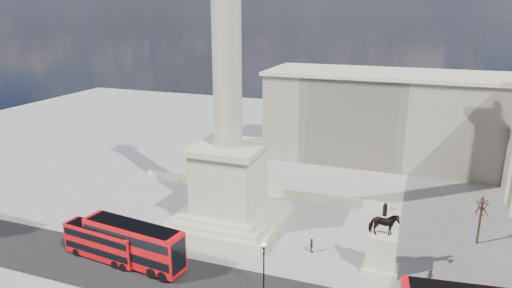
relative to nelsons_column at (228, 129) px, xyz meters
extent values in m
plane|color=#989590|center=(0.00, -5.00, -12.92)|extent=(180.00, 180.00, 0.00)
cube|color=beige|center=(0.00, 0.00, -12.42)|extent=(14.00, 14.00, 1.00)
cube|color=beige|center=(0.00, 0.00, -11.67)|extent=(12.00, 12.00, 0.50)
cube|color=beige|center=(0.00, 0.00, -11.17)|extent=(10.00, 10.00, 0.50)
cube|color=beige|center=(0.00, 0.00, -6.92)|extent=(8.00, 8.00, 8.00)
cube|color=beige|center=(0.00, 0.00, -2.52)|extent=(9.00, 9.00, 0.80)
cylinder|color=#AAA28D|center=(0.00, 0.00, 14.88)|extent=(3.60, 3.60, 34.00)
cube|color=beige|center=(0.00, 11.00, -12.37)|extent=(40.00, 0.60, 1.10)
cube|color=beige|center=(20.00, 35.00, -4.92)|extent=(50.00, 16.00, 16.00)
cube|color=beige|center=(20.00, 35.00, 3.38)|extent=(51.00, 17.00, 0.60)
cube|color=red|center=(-9.70, -13.93, -10.83)|extent=(9.87, 3.26, 3.57)
cube|color=black|center=(-9.70, -13.93, -11.46)|extent=(9.49, 3.28, 0.79)
cube|color=black|center=(-9.70, -13.93, -9.88)|extent=(9.49, 3.28, 0.79)
cube|color=black|center=(-9.70, -13.93, -9.02)|extent=(8.88, 2.94, 0.05)
cylinder|color=black|center=(-12.88, -13.57, -12.43)|extent=(1.22, 2.41, 0.97)
cylinder|color=black|center=(-7.00, -14.23, -12.43)|extent=(1.22, 2.41, 0.97)
cylinder|color=black|center=(-5.85, -14.36, -12.43)|extent=(1.22, 2.41, 0.97)
cube|color=red|center=(-5.53, -13.80, -10.27)|extent=(12.48, 4.19, 4.51)
cube|color=black|center=(-5.53, -13.80, -11.08)|extent=(12.00, 4.19, 1.00)
cube|color=black|center=(-5.53, -13.80, -9.08)|extent=(12.00, 4.19, 1.00)
cube|color=black|center=(-5.53, -13.80, -7.99)|extent=(11.23, 3.77, 0.07)
cylinder|color=black|center=(-9.55, -13.33, -12.31)|extent=(1.55, 3.03, 1.22)
cylinder|color=black|center=(-2.13, -14.20, -12.31)|extent=(1.55, 3.03, 1.22)
cylinder|color=black|center=(-0.67, -14.37, -12.31)|extent=(1.55, 3.03, 1.22)
cylinder|color=black|center=(9.74, -13.80, -10.29)|extent=(0.14, 0.14, 5.25)
cylinder|color=black|center=(9.74, -13.80, -7.75)|extent=(0.26, 0.26, 0.26)
sphere|color=silver|center=(9.74, -13.80, -7.45)|extent=(0.49, 0.49, 0.49)
cube|color=beige|center=(20.29, -5.36, -12.68)|extent=(3.84, 2.88, 0.48)
cube|color=beige|center=(20.29, -5.36, -10.81)|extent=(3.07, 2.11, 4.22)
imported|color=black|center=(20.29, -5.36, -7.40)|extent=(3.28, 1.98, 2.59)
cylinder|color=black|center=(20.29, -5.36, -5.80)|extent=(0.48, 0.48, 1.15)
sphere|color=black|center=(20.29, -5.36, -5.05)|extent=(0.35, 0.35, 0.35)
cylinder|color=#332319|center=(30.77, 4.97, -9.87)|extent=(0.28, 0.28, 6.09)
imported|color=#222824|center=(25.36, -6.72, -12.00)|extent=(0.74, 0.55, 1.84)
imported|color=#222824|center=(12.31, -4.21, -12.04)|extent=(0.76, 1.11, 1.75)
camera|label=1|loc=(22.93, -51.43, 14.49)|focal=32.00mm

